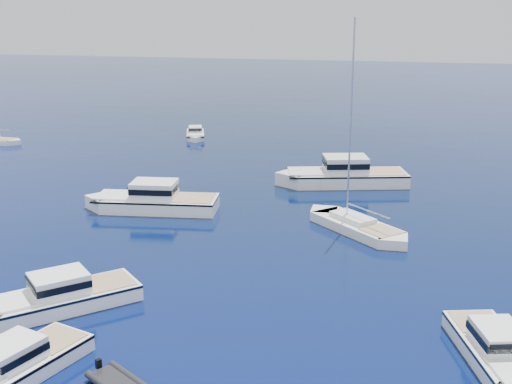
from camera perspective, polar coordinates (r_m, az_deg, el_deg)
ground at (r=31.22m, az=1.07°, el=-15.74°), size 400.00×400.00×0.00m
motor_cruiser_near at (r=32.67m, az=-20.93°, el=-15.34°), size 5.07×9.42×2.36m
motor_cruiser_right at (r=33.93m, az=20.57°, el=-14.08°), size 5.39×9.48×2.38m
motor_cruiser_left at (r=38.85m, az=-17.15°, el=-9.84°), size 9.24×9.57×2.68m
motor_cruiser_centre at (r=55.54m, az=-9.16°, el=-1.57°), size 12.71×5.64×3.22m
motor_cruiser_distant at (r=63.42m, az=7.62°, el=0.67°), size 14.34×8.07×3.60m
motor_cruiser_horizon at (r=86.74m, az=-5.38°, el=4.79°), size 4.75×7.83×1.97m
sailboat_mid_r at (r=50.28m, az=8.85°, el=-3.40°), size 10.29×9.71×16.52m
tender_yellow at (r=40.06m, az=-16.11°, el=-8.95°), size 3.80×4.41×0.95m
tender_grey_far at (r=60.60m, az=-9.22°, el=-0.11°), size 3.56×1.98×0.95m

